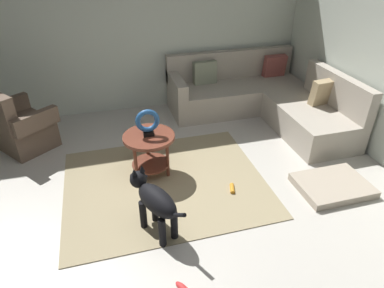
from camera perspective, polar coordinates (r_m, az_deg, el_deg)
name	(u,v)px	position (r m, az deg, el deg)	size (l,w,h in m)	color
ground_plane	(165,231)	(3.55, -4.53, -14.30)	(6.00, 6.00, 0.10)	beige
wall_back	(121,25)	(5.52, -11.76, 18.96)	(6.00, 0.12, 2.70)	silver
area_rug	(165,183)	(4.05, -4.50, -6.48)	(2.30, 1.90, 0.01)	tan
sectional_couch	(262,99)	(5.52, 11.62, 7.36)	(2.20, 2.25, 0.88)	#B2A899
armchair	(21,128)	(5.05, -26.72, 2.46)	(0.96, 1.00, 0.88)	brown
side_table	(149,145)	(3.99, -7.16, -0.09)	(0.60, 0.60, 0.54)	brown
torus_sculpture	(148,122)	(3.84, -7.45, 3.66)	(0.28, 0.08, 0.33)	black
dog_bed_mat	(332,185)	(4.25, 22.48, -6.44)	(0.80, 0.60, 0.09)	#B2A38E
dog	(154,200)	(3.24, -6.30, -9.37)	(0.43, 0.79, 0.63)	black
dog_toy_ball	(144,176)	(4.11, -8.11, -5.38)	(0.09, 0.09, 0.09)	blue
dog_toy_rope	(232,189)	(3.94, 6.75, -7.43)	(0.05, 0.05, 0.15)	orange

